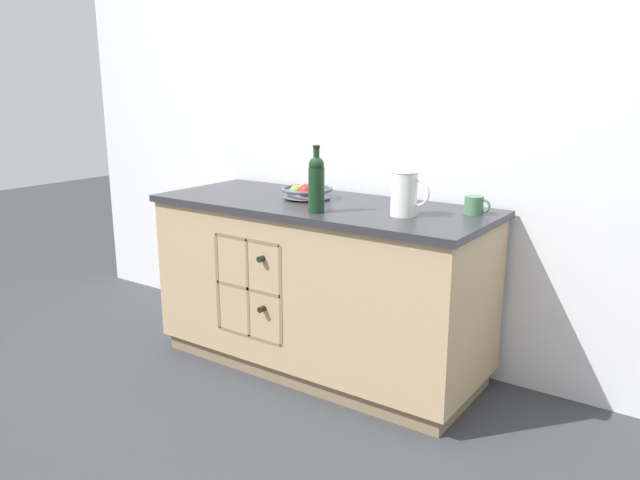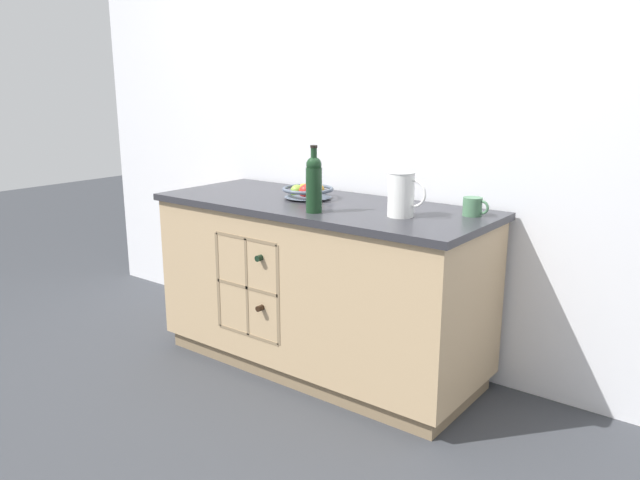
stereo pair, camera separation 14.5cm
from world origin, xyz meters
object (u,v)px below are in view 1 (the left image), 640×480
ceramic_mug (475,205)px  standing_wine_bottle (316,183)px  fruit_bowl (307,191)px  white_pitcher (405,193)px

ceramic_mug → standing_wine_bottle: bearing=-148.8°
fruit_bowl → white_pitcher: size_ratio=1.32×
white_pitcher → ceramic_mug: size_ratio=1.67×
fruit_bowl → standing_wine_bottle: (0.24, -0.26, 0.10)m
standing_wine_bottle → fruit_bowl: bearing=133.4°
ceramic_mug → standing_wine_bottle: standing_wine_bottle is taller
ceramic_mug → standing_wine_bottle: 0.73m
fruit_bowl → ceramic_mug: same height
fruit_bowl → white_pitcher: 0.63m
ceramic_mug → fruit_bowl: bearing=-172.2°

